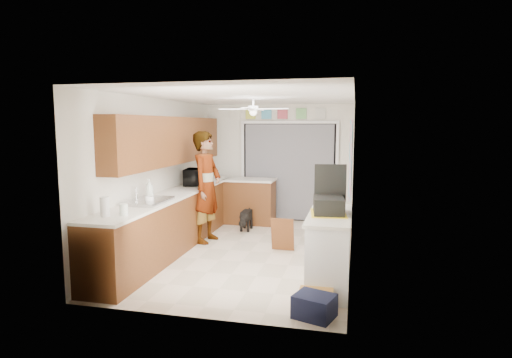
{
  "coord_description": "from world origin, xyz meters",
  "views": [
    {
      "loc": [
        1.63,
        -6.62,
        2.07
      ],
      "look_at": [
        0.0,
        0.4,
        1.15
      ],
      "focal_mm": 30.0,
      "sensor_mm": 36.0,
      "label": 1
    }
  ],
  "objects_px": {
    "paper_towel_roll": "(105,207)",
    "man": "(207,187)",
    "microwave": "(196,177)",
    "suitcase": "(329,205)",
    "cup": "(149,200)",
    "cardboard_box": "(316,301)",
    "dog": "(246,219)",
    "soap_bottle": "(149,189)",
    "navy_crate": "(314,306)"
  },
  "relations": [
    {
      "from": "microwave",
      "to": "cup",
      "type": "height_order",
      "value": "microwave"
    },
    {
      "from": "microwave",
      "to": "cardboard_box",
      "type": "xyz_separation_m",
      "value": [
        2.52,
        -2.91,
        -0.98
      ]
    },
    {
      "from": "cardboard_box",
      "to": "man",
      "type": "height_order",
      "value": "man"
    },
    {
      "from": "cardboard_box",
      "to": "dog",
      "type": "distance_m",
      "value": 3.8
    },
    {
      "from": "cardboard_box",
      "to": "man",
      "type": "bearing_deg",
      "value": 131.07
    },
    {
      "from": "paper_towel_roll",
      "to": "navy_crate",
      "type": "bearing_deg",
      "value": -4.56
    },
    {
      "from": "soap_bottle",
      "to": "cardboard_box",
      "type": "relative_size",
      "value": 0.85
    },
    {
      "from": "soap_bottle",
      "to": "suitcase",
      "type": "relative_size",
      "value": 0.64
    },
    {
      "from": "paper_towel_roll",
      "to": "man",
      "type": "bearing_deg",
      "value": 79.14
    },
    {
      "from": "navy_crate",
      "to": "dog",
      "type": "height_order",
      "value": "dog"
    },
    {
      "from": "soap_bottle",
      "to": "navy_crate",
      "type": "distance_m",
      "value": 3.14
    },
    {
      "from": "paper_towel_roll",
      "to": "cardboard_box",
      "type": "distance_m",
      "value": 2.78
    },
    {
      "from": "suitcase",
      "to": "man",
      "type": "height_order",
      "value": "man"
    },
    {
      "from": "suitcase",
      "to": "cardboard_box",
      "type": "height_order",
      "value": "suitcase"
    },
    {
      "from": "cup",
      "to": "dog",
      "type": "relative_size",
      "value": 0.23
    },
    {
      "from": "cup",
      "to": "dog",
      "type": "bearing_deg",
      "value": 70.95
    },
    {
      "from": "microwave",
      "to": "cardboard_box",
      "type": "bearing_deg",
      "value": -149.31
    },
    {
      "from": "microwave",
      "to": "suitcase",
      "type": "bearing_deg",
      "value": -138.86
    },
    {
      "from": "cardboard_box",
      "to": "cup",
      "type": "bearing_deg",
      "value": 158.18
    },
    {
      "from": "navy_crate",
      "to": "soap_bottle",
      "type": "bearing_deg",
      "value": 151.63
    },
    {
      "from": "suitcase",
      "to": "cup",
      "type": "bearing_deg",
      "value": 169.45
    },
    {
      "from": "suitcase",
      "to": "navy_crate",
      "type": "bearing_deg",
      "value": -100.89
    },
    {
      "from": "paper_towel_roll",
      "to": "suitcase",
      "type": "relative_size",
      "value": 0.49
    },
    {
      "from": "soap_bottle",
      "to": "navy_crate",
      "type": "height_order",
      "value": "soap_bottle"
    },
    {
      "from": "cardboard_box",
      "to": "dog",
      "type": "xyz_separation_m",
      "value": [
        -1.67,
        3.41,
        0.1
      ]
    },
    {
      "from": "navy_crate",
      "to": "man",
      "type": "relative_size",
      "value": 0.21
    },
    {
      "from": "cup",
      "to": "dog",
      "type": "xyz_separation_m",
      "value": [
        0.83,
        2.41,
        -0.77
      ]
    },
    {
      "from": "suitcase",
      "to": "soap_bottle",
      "type": "bearing_deg",
      "value": 164.28
    },
    {
      "from": "microwave",
      "to": "soap_bottle",
      "type": "bearing_deg",
      "value": 165.99
    },
    {
      "from": "microwave",
      "to": "dog",
      "type": "bearing_deg",
      "value": -69.54
    },
    {
      "from": "soap_bottle",
      "to": "paper_towel_roll",
      "type": "bearing_deg",
      "value": -89.34
    },
    {
      "from": "cup",
      "to": "navy_crate",
      "type": "distance_m",
      "value": 2.89
    },
    {
      "from": "suitcase",
      "to": "navy_crate",
      "type": "distance_m",
      "value": 1.36
    },
    {
      "from": "microwave",
      "to": "paper_towel_roll",
      "type": "bearing_deg",
      "value": 167.88
    },
    {
      "from": "microwave",
      "to": "cup",
      "type": "bearing_deg",
      "value": 170.27
    },
    {
      "from": "paper_towel_roll",
      "to": "soap_bottle",
      "type": "bearing_deg",
      "value": 90.66
    },
    {
      "from": "microwave",
      "to": "navy_crate",
      "type": "distance_m",
      "value": 4.09
    },
    {
      "from": "microwave",
      "to": "suitcase",
      "type": "distance_m",
      "value": 3.32
    },
    {
      "from": "suitcase",
      "to": "man",
      "type": "distance_m",
      "value": 2.75
    },
    {
      "from": "man",
      "to": "dog",
      "type": "relative_size",
      "value": 3.53
    },
    {
      "from": "soap_bottle",
      "to": "suitcase",
      "type": "xyz_separation_m",
      "value": [
        2.7,
        -0.42,
        -0.05
      ]
    },
    {
      "from": "cup",
      "to": "paper_towel_roll",
      "type": "bearing_deg",
      "value": -96.64
    },
    {
      "from": "paper_towel_roll",
      "to": "microwave",
      "type": "bearing_deg",
      "value": 88.08
    },
    {
      "from": "suitcase",
      "to": "dog",
      "type": "xyz_separation_m",
      "value": [
        -1.74,
        2.57,
        -0.83
      ]
    },
    {
      "from": "cup",
      "to": "dog",
      "type": "distance_m",
      "value": 2.66
    },
    {
      "from": "microwave",
      "to": "navy_crate",
      "type": "bearing_deg",
      "value": -150.85
    },
    {
      "from": "paper_towel_roll",
      "to": "cardboard_box",
      "type": "xyz_separation_m",
      "value": [
        2.61,
        -0.05,
        -0.94
      ]
    },
    {
      "from": "cardboard_box",
      "to": "paper_towel_roll",
      "type": "bearing_deg",
      "value": 179.0
    },
    {
      "from": "soap_bottle",
      "to": "cup",
      "type": "xyz_separation_m",
      "value": [
        0.13,
        -0.25,
        -0.11
      ]
    },
    {
      "from": "cup",
      "to": "cardboard_box",
      "type": "xyz_separation_m",
      "value": [
        2.5,
        -1.0,
        -0.87
      ]
    }
  ]
}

